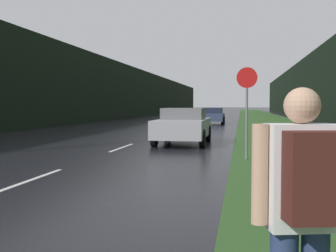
{
  "coord_description": "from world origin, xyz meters",
  "views": [
    {
      "loc": [
        4.44,
        -0.23,
        1.61
      ],
      "look_at": [
        1.9,
        14.35,
        0.87
      ],
      "focal_mm": 45.0,
      "sensor_mm": 36.0,
      "label": 1
    }
  ],
  "objects_px": {
    "car_passing_far": "(213,116)",
    "stop_sign": "(247,105)",
    "car_passing_near": "(183,125)",
    "hitchhiker_with_backpack": "(303,211)"
  },
  "relations": [
    {
      "from": "car_passing_far",
      "to": "stop_sign",
      "type": "bearing_deg",
      "value": 96.27
    },
    {
      "from": "car_passing_near",
      "to": "car_passing_far",
      "type": "distance_m",
      "value": 18.16
    },
    {
      "from": "hitchhiker_with_backpack",
      "to": "car_passing_near",
      "type": "xyz_separation_m",
      "value": [
        -2.72,
        14.7,
        -0.22
      ]
    },
    {
      "from": "hitchhiker_with_backpack",
      "to": "car_passing_near",
      "type": "bearing_deg",
      "value": 86.72
    },
    {
      "from": "car_passing_near",
      "to": "car_passing_far",
      "type": "xyz_separation_m",
      "value": [
        -0.0,
        18.16,
        -0.06
      ]
    },
    {
      "from": "stop_sign",
      "to": "hitchhiker_with_backpack",
      "type": "height_order",
      "value": "stop_sign"
    },
    {
      "from": "stop_sign",
      "to": "car_passing_far",
      "type": "distance_m",
      "value": 23.05
    },
    {
      "from": "car_passing_near",
      "to": "car_passing_far",
      "type": "relative_size",
      "value": 1.15
    },
    {
      "from": "car_passing_near",
      "to": "hitchhiker_with_backpack",
      "type": "bearing_deg",
      "value": 100.49
    },
    {
      "from": "stop_sign",
      "to": "car_passing_near",
      "type": "xyz_separation_m",
      "value": [
        -2.51,
        4.74,
        -0.85
      ]
    }
  ]
}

